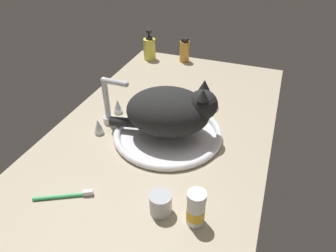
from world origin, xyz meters
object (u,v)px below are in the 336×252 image
Objects in this scene: soap_pump_bottle at (150,48)px; cat at (173,111)px; pill_bottle at (196,209)px; toothbrush at (65,196)px; metal_jar at (161,203)px; faucet at (109,106)px; sink_basin at (168,133)px; amber_bottle at (185,50)px.

cat is at bearing -150.32° from soap_pump_bottle.
cat reaches higher than pill_bottle.
soap_pump_bottle reaches higher than toothbrush.
cat reaches higher than metal_jar.
soap_pump_bottle is at bearing 9.19° from faucet.
soap_pump_bottle is (57.63, 32.85, -4.51)cm from cat.
faucet is 2.98× the size of metal_jar.
faucet is 23.67cm from cat.
faucet is 1.25× the size of toothbrush.
amber_bottle is (61.42, 13.86, 4.59)cm from sink_basin.
soap_pump_bottle is 17.73cm from amber_bottle.
soap_pump_bottle reaches higher than sink_basin.
toothbrush is (-35.48, -5.36, -6.48)cm from faucet.
metal_jar is (-30.97, -9.42, 2.06)cm from sink_basin.
soap_pump_bottle is at bearing 28.33° from sink_basin.
pill_bottle is 0.70× the size of toothbrush.
metal_jar is at bearing -166.00° from cat.
toothbrush is at bearing 155.06° from sink_basin.
metal_jar is 0.51× the size of amber_bottle.
metal_jar is 26.42cm from toothbrush.
metal_jar is at bearing -155.43° from soap_pump_bottle.
cat is at bearing 28.40° from pill_bottle.
soap_pump_bottle reaches higher than pill_bottle.
metal_jar is at bearing -134.72° from faucet.
soap_pump_bottle is (57.95, 9.38, -1.48)cm from faucet.
amber_bottle is (3.47, -17.38, -0.05)cm from soap_pump_bottle.
sink_basin is 66.00cm from soap_pump_bottle.
toothbrush is at bearing -171.04° from soap_pump_bottle.
amber_bottle is 0.82× the size of toothbrush.
pill_bottle is (-30.96, -18.52, 3.72)cm from sink_basin.
sink_basin is at bearing 16.91° from metal_jar.
cat is 3.55× the size of pill_bottle.
sink_basin is 6.08× the size of metal_jar.
pill_bottle is 0.85× the size of amber_bottle.
pill_bottle is 35.56cm from toothbrush.
amber_bottle is 97.06cm from toothbrush.
sink_basin is 3.64× the size of pill_bottle.
metal_jar is at bearing -80.13° from toothbrush.
cat is 41.24cm from toothbrush.
cat is 3.04× the size of amber_bottle.
cat reaches higher than soap_pump_bottle.
pill_bottle is 9.26cm from metal_jar.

